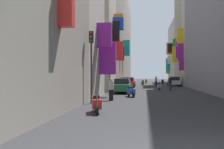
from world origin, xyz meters
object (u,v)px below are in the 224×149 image
Objects in this scene: pedestrian_near_right at (121,84)px; scooter_orange at (146,81)px; scooter_silver at (159,86)px; parked_car_black at (129,81)px; pedestrian_near_left at (170,83)px; scooter_green at (143,83)px; scooter_blue at (131,91)px; pedestrian_mid_street at (111,89)px; traffic_light_near_corner at (91,55)px; parked_car_green at (122,85)px; scooter_black at (163,81)px; parked_car_silver at (174,81)px; pedestrian_crossing at (156,81)px; parked_car_red at (129,82)px; scooter_red at (96,103)px.

scooter_orange is at bearing 82.95° from pedestrian_near_right.
parked_car_black is at bearing 112.58° from scooter_silver.
scooter_orange is 23.16m from pedestrian_near_left.
scooter_green is at bearing 81.18° from pedestrian_near_right.
pedestrian_mid_street is at bearing -112.00° from scooter_blue.
traffic_light_near_corner is (-0.72, -12.35, 2.33)m from pedestrian_near_right.
parked_car_green is 2.29× the size of scooter_orange.
pedestrian_mid_street reaches higher than scooter_black.
pedestrian_crossing reaches higher than parked_car_silver.
scooter_blue is (-6.00, -20.79, -0.33)m from parked_car_silver.
parked_car_red is 18.05m from pedestrian_mid_street.
parked_car_green is 2.66× the size of pedestrian_crossing.
scooter_silver is at bearing 72.16° from pedestrian_mid_street.
pedestrian_near_left is at bearing -64.90° from parked_car_black.
traffic_light_near_corner reaches higher than scooter_blue.
parked_car_green is 0.91× the size of traffic_light_near_corner.
scooter_orange is (-4.56, 10.76, -0.33)m from parked_car_silver.
pedestrian_crossing is (4.14, 15.32, 0.03)m from parked_car_green.
pedestrian_crossing is at bearing -9.60° from parked_car_black.
scooter_silver is 1.02× the size of scooter_green.
parked_car_silver is 2.49× the size of pedestrian_near_right.
traffic_light_near_corner reaches higher than parked_car_black.
scooter_red is 5.55m from pedestrian_mid_street.
parked_car_silver reaches higher than scooter_orange.
parked_car_red is 17.53m from scooter_black.
scooter_green is at bearing -94.03° from scooter_orange.
parked_car_green is 18.33m from scooter_green.
parked_car_black is 11.41m from scooter_silver.
scooter_orange is 0.40× the size of traffic_light_near_corner.
parked_car_red is 23.59m from scooter_red.
parked_car_green is at bearing -88.87° from parked_car_black.
scooter_blue is (1.14, -4.33, -0.31)m from parked_car_green.
scooter_green is 1.02× the size of scooter_red.
scooter_blue and scooter_black have the same top height.
parked_car_green is 17.94m from parked_car_silver.
parked_car_red is at bearing 87.48° from pedestrian_near_right.
pedestrian_crossing reaches higher than scooter_red.
parked_car_silver is 2.56× the size of pedestrian_mid_street.
scooter_red is at bearing -93.74° from scooter_orange.
scooter_black is 0.39× the size of traffic_light_near_corner.
scooter_green is at bearing 83.63° from traffic_light_near_corner.
parked_car_silver reaches higher than scooter_blue.
pedestrian_near_right is at bearing -110.31° from pedestrian_crossing.
traffic_light_near_corner is (-6.38, -13.60, 2.32)m from pedestrian_near_left.
parked_car_red is (0.23, -5.46, 0.05)m from parked_car_black.
scooter_red is at bearing -89.37° from pedestrian_mid_street.
parked_car_red is at bearing 90.08° from scooter_red.
scooter_black is at bearing 64.94° from scooter_green.
traffic_light_near_corner is at bearing -96.96° from parked_car_green.
parked_car_silver reaches higher than scooter_silver.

